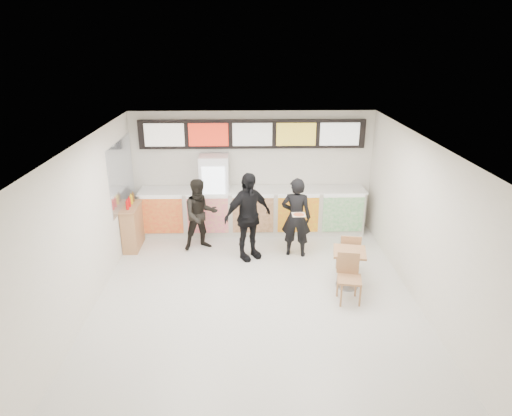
{
  "coord_description": "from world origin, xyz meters",
  "views": [
    {
      "loc": [
        -0.18,
        -7.57,
        4.65
      ],
      "look_at": [
        0.03,
        1.2,
        1.36
      ],
      "focal_mm": 32.0,
      "sensor_mm": 36.0,
      "label": 1
    }
  ],
  "objects_px": {
    "condiment_ledge": "(132,226)",
    "cafe_table": "(349,262)",
    "customer_left": "(200,215)",
    "drinks_fridge": "(215,195)",
    "service_counter": "(253,211)",
    "customer_main": "(296,217)",
    "customer_mid": "(248,217)"
  },
  "relations": [
    {
      "from": "drinks_fridge",
      "to": "cafe_table",
      "type": "height_order",
      "value": "drinks_fridge"
    },
    {
      "from": "customer_main",
      "to": "customer_left",
      "type": "height_order",
      "value": "customer_main"
    },
    {
      "from": "customer_main",
      "to": "cafe_table",
      "type": "bearing_deg",
      "value": 133.09
    },
    {
      "from": "customer_left",
      "to": "cafe_table",
      "type": "height_order",
      "value": "customer_left"
    },
    {
      "from": "service_counter",
      "to": "customer_left",
      "type": "distance_m",
      "value": 1.55
    },
    {
      "from": "service_counter",
      "to": "drinks_fridge",
      "type": "distance_m",
      "value": 1.03
    },
    {
      "from": "customer_left",
      "to": "customer_mid",
      "type": "bearing_deg",
      "value": -45.38
    },
    {
      "from": "drinks_fridge",
      "to": "customer_mid",
      "type": "bearing_deg",
      "value": -60.99
    },
    {
      "from": "customer_left",
      "to": "condiment_ledge",
      "type": "relative_size",
      "value": 1.36
    },
    {
      "from": "customer_main",
      "to": "customer_mid",
      "type": "distance_m",
      "value": 1.08
    },
    {
      "from": "cafe_table",
      "to": "condiment_ledge",
      "type": "distance_m",
      "value": 5.04
    },
    {
      "from": "drinks_fridge",
      "to": "customer_left",
      "type": "height_order",
      "value": "drinks_fridge"
    },
    {
      "from": "customer_left",
      "to": "cafe_table",
      "type": "distance_m",
      "value": 3.57
    },
    {
      "from": "drinks_fridge",
      "to": "customer_left",
      "type": "bearing_deg",
      "value": -107.0
    },
    {
      "from": "condiment_ledge",
      "to": "service_counter",
      "type": "bearing_deg",
      "value": 16.11
    },
    {
      "from": "customer_main",
      "to": "condiment_ledge",
      "type": "distance_m",
      "value": 3.81
    },
    {
      "from": "service_counter",
      "to": "customer_main",
      "type": "distance_m",
      "value": 1.64
    },
    {
      "from": "customer_mid",
      "to": "cafe_table",
      "type": "xyz_separation_m",
      "value": [
        1.96,
        -1.31,
        -0.45
      ]
    },
    {
      "from": "condiment_ledge",
      "to": "cafe_table",
      "type": "bearing_deg",
      "value": -22.53
    },
    {
      "from": "customer_main",
      "to": "cafe_table",
      "type": "relative_size",
      "value": 1.12
    },
    {
      "from": "service_counter",
      "to": "condiment_ledge",
      "type": "relative_size",
      "value": 4.5
    },
    {
      "from": "drinks_fridge",
      "to": "condiment_ledge",
      "type": "height_order",
      "value": "drinks_fridge"
    },
    {
      "from": "customer_left",
      "to": "condiment_ledge",
      "type": "bearing_deg",
      "value": 156.62
    },
    {
      "from": "customer_mid",
      "to": "condiment_ledge",
      "type": "distance_m",
      "value": 2.79
    },
    {
      "from": "service_counter",
      "to": "condiment_ledge",
      "type": "height_order",
      "value": "condiment_ledge"
    },
    {
      "from": "drinks_fridge",
      "to": "condiment_ledge",
      "type": "xyz_separation_m",
      "value": [
        -1.88,
        -0.83,
        -0.47
      ]
    },
    {
      "from": "condiment_ledge",
      "to": "customer_main",
      "type": "bearing_deg",
      "value": -7.42
    },
    {
      "from": "service_counter",
      "to": "customer_main",
      "type": "bearing_deg",
      "value": -54.25
    },
    {
      "from": "customer_left",
      "to": "cafe_table",
      "type": "bearing_deg",
      "value": -50.89
    },
    {
      "from": "customer_left",
      "to": "service_counter",
      "type": "bearing_deg",
      "value": 16.92
    },
    {
      "from": "customer_main",
      "to": "customer_left",
      "type": "relative_size",
      "value": 1.08
    },
    {
      "from": "service_counter",
      "to": "customer_mid",
      "type": "xyz_separation_m",
      "value": [
        -0.13,
        -1.43,
        0.42
      ]
    }
  ]
}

